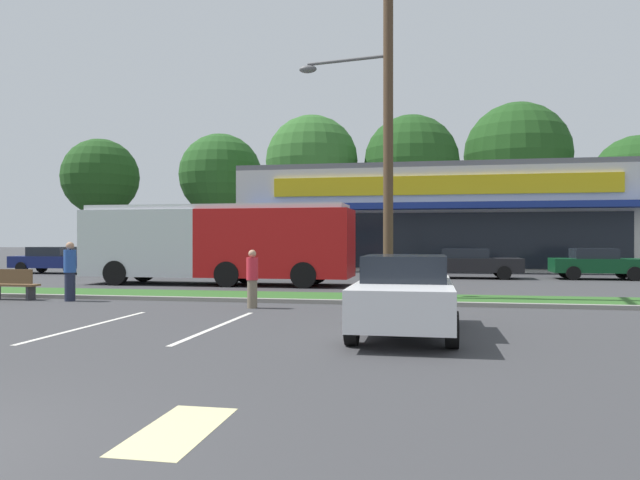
{
  "coord_description": "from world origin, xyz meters",
  "views": [
    {
      "loc": [
        4.82,
        -4.04,
        1.86
      ],
      "look_at": [
        0.71,
        18.1,
        1.83
      ],
      "focal_mm": 33.33,
      "sensor_mm": 36.0,
      "label": 1
    }
  ],
  "objects": [
    {
      "name": "grass_median",
      "position": [
        0.0,
        14.0,
        0.06
      ],
      "size": [
        56.0,
        2.2,
        0.12
      ],
      "primitive_type": "cube",
      "color": "#2D5B23",
      "rests_on": "ground_plane"
    },
    {
      "name": "curb_lip",
      "position": [
        0.0,
        12.78,
        0.06
      ],
      "size": [
        56.0,
        0.24,
        0.12
      ],
      "primitive_type": "cube",
      "color": "gray",
      "rests_on": "ground_plane"
    },
    {
      "name": "parking_stripe_1",
      "position": [
        -2.35,
        7.56,
        0.0
      ],
      "size": [
        0.12,
        4.8,
        0.01
      ],
      "primitive_type": "cube",
      "color": "silver",
      "rests_on": "ground_plane"
    },
    {
      "name": "parking_stripe_2",
      "position": [
        0.37,
        7.96,
        0.0
      ],
      "size": [
        0.12,
        4.8,
        0.01
      ],
      "primitive_type": "cube",
      "color": "silver",
      "rests_on": "ground_plane"
    },
    {
      "name": "lot_arrow",
      "position": [
        2.4,
        1.37,
        0.0
      ],
      "size": [
        0.7,
        1.6,
        0.01
      ],
      "primitive_type": "cube",
      "color": "beige",
      "rests_on": "ground_plane"
    },
    {
      "name": "storefront_building",
      "position": [
        5.38,
        36.9,
        3.15
      ],
      "size": [
        24.08,
        15.13,
        6.29
      ],
      "color": "beige",
      "rests_on": "ground_plane"
    },
    {
      "name": "tree_far_left",
      "position": [
        -22.81,
        42.22,
        7.16
      ],
      "size": [
        6.46,
        6.46,
        10.41
      ],
      "color": "#473323",
      "rests_on": "ground_plane"
    },
    {
      "name": "tree_left",
      "position": [
        -13.58,
        46.37,
        7.58
      ],
      "size": [
        7.35,
        7.35,
        11.26
      ],
      "color": "#473323",
      "rests_on": "ground_plane"
    },
    {
      "name": "tree_mid_left",
      "position": [
        -4.51,
        42.61,
        8.09
      ],
      "size": [
        7.38,
        7.38,
        11.79
      ],
      "color": "#473323",
      "rests_on": "ground_plane"
    },
    {
      "name": "tree_mid",
      "position": [
        3.37,
        43.13,
        7.89
      ],
      "size": [
        7.45,
        7.45,
        11.62
      ],
      "color": "#473323",
      "rests_on": "ground_plane"
    },
    {
      "name": "tree_mid_right",
      "position": [
        11.64,
        45.12,
        8.52
      ],
      "size": [
        8.34,
        8.34,
        12.7
      ],
      "color": "#473323",
      "rests_on": "ground_plane"
    },
    {
      "name": "tree_right",
      "position": [
        19.76,
        42.64,
        6.09
      ],
      "size": [
        6.68,
        6.68,
        9.43
      ],
      "color": "#473323",
      "rests_on": "ground_plane"
    },
    {
      "name": "utility_pole",
      "position": [
        3.44,
        13.92,
        5.48
      ],
      "size": [
        3.12,
        2.39,
        10.26
      ],
      "color": "#4C3826",
      "rests_on": "ground_plane"
    },
    {
      "name": "city_bus",
      "position": [
        -3.76,
        19.11,
        1.76
      ],
      "size": [
        11.13,
        2.68,
        3.25
      ],
      "rotation": [
        0.0,
        0.0,
        3.14
      ],
      "color": "#B71414",
      "rests_on": "ground_plane"
    },
    {
      "name": "bus_stop_bench",
      "position": [
        -7.8,
        12.1,
        0.5
      ],
      "size": [
        1.6,
        0.45,
        0.95
      ],
      "rotation": [
        0.0,
        0.0,
        3.14
      ],
      "color": "brown",
      "rests_on": "ground_plane"
    },
    {
      "name": "car_0",
      "position": [
        12.45,
        25.35,
        0.74
      ],
      "size": [
        4.14,
        1.89,
        1.44
      ],
      "color": "#0C3F1E",
      "rests_on": "ground_plane"
    },
    {
      "name": "car_1",
      "position": [
        -9.74,
        25.3,
        0.73
      ],
      "size": [
        4.68,
        1.86,
        1.4
      ],
      "color": "#B7B7BC",
      "rests_on": "ground_plane"
    },
    {
      "name": "car_2",
      "position": [
        6.63,
        25.07,
        0.74
      ],
      "size": [
        4.75,
        2.02,
        1.41
      ],
      "color": "black",
      "rests_on": "ground_plane"
    },
    {
      "name": "car_3",
      "position": [
        4.33,
        7.72,
        0.79
      ],
      "size": [
        1.93,
        4.52,
        1.54
      ],
      "rotation": [
        0.0,
        0.0,
        -1.57
      ],
      "color": "silver",
      "rests_on": "ground_plane"
    },
    {
      "name": "car_4",
      "position": [
        -15.34,
        25.1,
        0.74
      ],
      "size": [
        4.57,
        1.89,
        1.45
      ],
      "color": "navy",
      "rests_on": "ground_plane"
    },
    {
      "name": "pedestrian_near_bench",
      "position": [
        0.1,
        11.36,
        0.79
      ],
      "size": [
        0.32,
        0.32,
        1.57
      ],
      "rotation": [
        0.0,
        0.0,
        3.12
      ],
      "color": "#726651",
      "rests_on": "ground_plane"
    },
    {
      "name": "pedestrian_by_pole",
      "position": [
        -5.82,
        12.11,
        0.89
      ],
      "size": [
        0.36,
        0.36,
        1.78
      ],
      "rotation": [
        0.0,
        0.0,
        1.26
      ],
      "color": "#1E2338",
      "rests_on": "ground_plane"
    }
  ]
}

